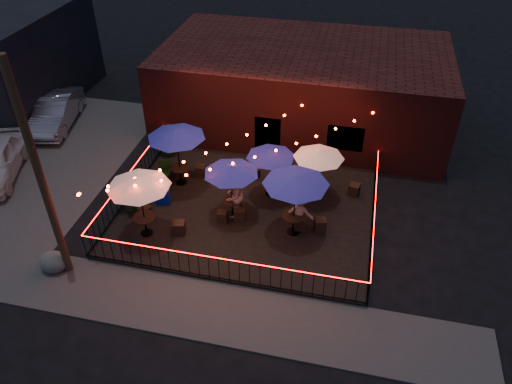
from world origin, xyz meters
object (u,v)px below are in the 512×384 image
utility_pole (41,179)px  cafe_table_1 (176,134)px  cooler (163,195)px  cafe_table_2 (231,170)px  cafe_table_4 (296,180)px  boulder (53,262)px  cafe_table_0 (138,183)px  cafe_table_5 (319,155)px  cafe_table_3 (271,154)px

utility_pole → cafe_table_1: size_ratio=2.98×
utility_pole → cooler: 5.80m
cafe_table_2 → cooler: size_ratio=3.01×
utility_pole → cafe_table_4: utility_pole is taller
cafe_table_1 → boulder: cafe_table_1 is taller
utility_pole → cafe_table_1: bearing=69.2°
cooler → boulder: (-2.43, -4.33, -0.18)m
cafe_table_1 → cafe_table_2: 3.19m
cafe_table_0 → cafe_table_5: cafe_table_0 is taller
utility_pole → cafe_table_1: 6.29m
cafe_table_4 → cafe_table_5: bearing=77.7°
cafe_table_0 → cafe_table_2: bearing=32.2°
cafe_table_5 → cafe_table_1: bearing=-176.7°
cafe_table_2 → cafe_table_3: 2.03m
cafe_table_2 → cafe_table_3: bearing=53.7°
cafe_table_0 → cafe_table_1: size_ratio=1.13×
cafe_table_1 → cafe_table_2: cafe_table_1 is taller
utility_pole → cafe_table_5: size_ratio=3.52×
cafe_table_1 → cafe_table_4: cafe_table_4 is taller
cafe_table_3 → cafe_table_1: bearing=-179.4°
cafe_table_1 → cafe_table_2: bearing=-30.1°
cafe_table_2 → cafe_table_4: bearing=-11.8°
utility_pole → cafe_table_5: 10.20m
cooler → cafe_table_0: bearing=-100.4°
cafe_table_5 → cooler: 6.56m
cafe_table_4 → boulder: (-7.96, -3.70, -2.24)m
cafe_table_3 → cooler: size_ratio=3.27×
cafe_table_2 → boulder: (-5.41, -4.23, -1.93)m
boulder → cafe_table_2: bearing=38.0°
cafe_table_1 → cafe_table_5: size_ratio=1.18×
utility_pole → cafe_table_0: (2.00, 2.30, -1.48)m
cafe_table_0 → cafe_table_1: (0.17, 3.43, 0.08)m
cafe_table_3 → cafe_table_5: bearing=8.9°
cafe_table_5 → cooler: bearing=-163.2°
cafe_table_1 → cafe_table_3: cafe_table_1 is taller
cafe_table_2 → cafe_table_5: bearing=32.0°
utility_pole → cafe_table_2: bearing=40.1°
cafe_table_1 → cafe_table_5: bearing=3.3°
cafe_table_0 → cafe_table_1: 3.44m
cafe_table_0 → boulder: bearing=-136.2°
cafe_table_4 → cafe_table_1: bearing=158.1°
cafe_table_2 → boulder: bearing=-142.0°
utility_pole → cafe_table_4: (7.47, 3.61, -1.39)m
utility_pole → cooler: (1.94, 4.23, -3.45)m
cafe_table_1 → cafe_table_0: bearing=-92.8°
utility_pole → cafe_table_1: utility_pole is taller
cooler → boulder: 4.96m
cooler → utility_pole: bearing=-127.0°
cafe_table_2 → cafe_table_4: size_ratio=0.83×
cafe_table_0 → cafe_table_2: 3.46m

